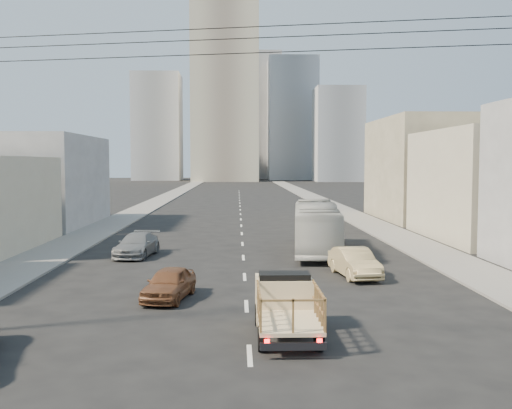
{
  "coord_description": "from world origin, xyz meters",
  "views": [
    {
      "loc": [
        -0.35,
        -15.08,
        5.61
      ],
      "look_at": [
        0.6,
        15.05,
        3.5
      ],
      "focal_mm": 42.0,
      "sensor_mm": 36.0,
      "label": 1
    }
  ],
  "objects": [
    {
      "name": "midrise_east",
      "position": [
        30.0,
        165.0,
        14.0
      ],
      "size": [
        14.0,
        14.0,
        28.0
      ],
      "primitive_type": "cube",
      "color": "gray",
      "rests_on": "ground"
    },
    {
      "name": "ground",
      "position": [
        0.0,
        0.0,
        0.0
      ],
      "size": [
        420.0,
        420.0,
        0.0
      ],
      "primitive_type": "plane",
      "color": "black",
      "rests_on": "ground"
    },
    {
      "name": "overhead_wires",
      "position": [
        0.0,
        1.5,
        8.97
      ],
      "size": [
        23.01,
        5.02,
        0.72
      ],
      "color": "black",
      "rests_on": "ground"
    },
    {
      "name": "bldg_right_far",
      "position": [
        20.0,
        44.0,
        5.0
      ],
      "size": [
        12.0,
        16.0,
        10.0
      ],
      "primitive_type": "cube",
      "color": "gray",
      "rests_on": "ground"
    },
    {
      "name": "high_rise_tower",
      "position": [
        -4.0,
        170.0,
        30.0
      ],
      "size": [
        20.0,
        20.0,
        60.0
      ],
      "primitive_type": "cube",
      "color": "gray",
      "rests_on": "ground"
    },
    {
      "name": "sedan_brown",
      "position": [
        -3.16,
        9.3,
        0.65
      ],
      "size": [
        2.24,
        4.06,
        1.31
      ],
      "primitive_type": "imported",
      "rotation": [
        0.0,
        0.0,
        -0.19
      ],
      "color": "brown",
      "rests_on": "ground"
    },
    {
      "name": "sedan_grey",
      "position": [
        -6.38,
        20.74,
        0.69
      ],
      "size": [
        2.49,
        4.92,
        1.37
      ],
      "primitive_type": "imported",
      "rotation": [
        0.0,
        0.0,
        -0.12
      ],
      "color": "slate",
      "rests_on": "ground"
    },
    {
      "name": "sidewalk_left",
      "position": [
        -11.75,
        70.0,
        0.06
      ],
      "size": [
        3.5,
        180.0,
        0.12
      ],
      "primitive_type": "cube",
      "color": "slate",
      "rests_on": "ground"
    },
    {
      "name": "midrise_back",
      "position": [
        6.0,
        200.0,
        22.0
      ],
      "size": [
        18.0,
        18.0,
        44.0
      ],
      "primitive_type": "cube",
      "color": "gray",
      "rests_on": "ground"
    },
    {
      "name": "flatbed_pickup",
      "position": [
        1.23,
        3.99,
        1.09
      ],
      "size": [
        1.95,
        4.41,
        1.9
      ],
      "color": "beige",
      "rests_on": "ground"
    },
    {
      "name": "midrise_ne",
      "position": [
        18.0,
        185.0,
        20.0
      ],
      "size": [
        16.0,
        16.0,
        40.0
      ],
      "primitive_type": "cube",
      "color": "gray",
      "rests_on": "ground"
    },
    {
      "name": "bldg_left_far",
      "position": [
        -19.5,
        39.0,
        4.0
      ],
      "size": [
        12.0,
        16.0,
        8.0
      ],
      "primitive_type": "cube",
      "color": "gray",
      "rests_on": "ground"
    },
    {
      "name": "midrise_nw",
      "position": [
        -26.0,
        180.0,
        17.0
      ],
      "size": [
        15.0,
        15.0,
        34.0
      ],
      "primitive_type": "cube",
      "color": "gray",
      "rests_on": "ground"
    },
    {
      "name": "lane_dashes",
      "position": [
        0.0,
        53.0,
        0.01
      ],
      "size": [
        0.15,
        104.0,
        0.01
      ],
      "color": "silver",
      "rests_on": "ground"
    },
    {
      "name": "city_bus",
      "position": [
        4.61,
        22.14,
        1.57
      ],
      "size": [
        3.74,
        11.47,
        3.14
      ],
      "primitive_type": "imported",
      "rotation": [
        0.0,
        0.0,
        -0.1
      ],
      "color": "#B9BAB5",
      "rests_on": "ground"
    },
    {
      "name": "sidewalk_right",
      "position": [
        11.75,
        70.0,
        0.06
      ],
      "size": [
        3.5,
        180.0,
        0.12
      ],
      "primitive_type": "cube",
      "color": "slate",
      "rests_on": "ground"
    },
    {
      "name": "sedan_tan",
      "position": [
        5.41,
        13.88,
        0.71
      ],
      "size": [
        2.07,
        4.45,
        1.41
      ],
      "primitive_type": "imported",
      "rotation": [
        0.0,
        0.0,
        0.14
      ],
      "color": "tan",
      "rests_on": "ground"
    },
    {
      "name": "bldg_right_mid",
      "position": [
        19.5,
        28.0,
        4.0
      ],
      "size": [
        11.0,
        14.0,
        8.0
      ],
      "primitive_type": "cube",
      "color": "#B3A990",
      "rests_on": "ground"
    }
  ]
}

